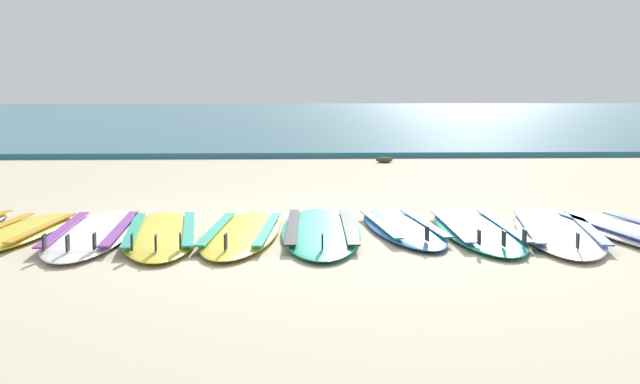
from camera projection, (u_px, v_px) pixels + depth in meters
name	position (u px, v px, depth m)	size (l,w,h in m)	color
ground_plane	(344.00, 235.00, 6.75)	(80.00, 80.00, 0.00)	#C1B599
sea	(289.00, 112.00, 44.17)	(80.00, 60.00, 0.10)	#23667A
surfboard_1	(20.00, 232.00, 6.69)	(0.67, 2.09, 0.18)	yellow
surfboard_2	(93.00, 233.00, 6.65)	(0.72, 2.47, 0.18)	white
surfboard_3	(162.00, 233.00, 6.62)	(0.82, 2.42, 0.18)	yellow
surfboard_4	(242.00, 233.00, 6.64)	(0.75, 2.29, 0.18)	yellow
surfboard_5	(321.00, 230.00, 6.76)	(0.72, 2.53, 0.18)	#2DB793
surfboard_6	(402.00, 228.00, 6.90)	(0.68, 2.11, 0.18)	#3875CC
surfboard_7	(477.00, 230.00, 6.80)	(0.65, 2.36, 0.18)	#2DB793
surfboard_8	(557.00, 230.00, 6.78)	(1.09, 2.60, 0.18)	white
surfboard_9	(634.00, 233.00, 6.64)	(0.85, 2.41, 0.18)	silver
seaweed_clump_near_shoreline	(384.00, 160.00, 13.62)	(0.28, 0.22, 0.10)	#384723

